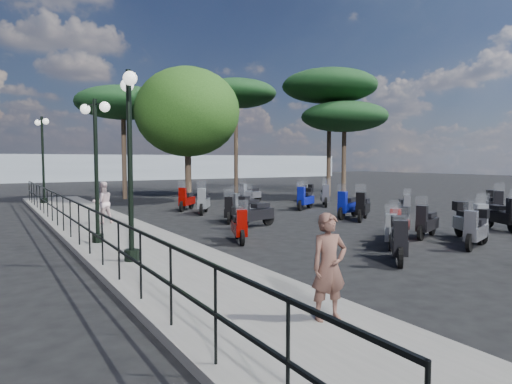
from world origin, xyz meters
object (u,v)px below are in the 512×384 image
scooter_16 (305,199)px  scooter_28 (307,193)px  scooter_12 (426,223)px  scooter_21 (305,199)px  scooter_26 (495,205)px  scooter_3 (245,209)px  pine_3 (344,117)px  broadleaf_tree (188,112)px  scooter_19 (470,222)px  scooter_13 (476,229)px  scooter_7 (391,232)px  pine_1 (330,86)px  scooter_5 (186,200)px  scooter_15 (348,206)px  scooter_11 (204,202)px  woman (329,267)px  pedestrian_far (103,203)px  lamp_post_0 (130,153)px  scooter_10 (248,203)px  scooter_8 (400,224)px  lamp_post_1 (96,161)px  scooter_27 (325,197)px  scooter_9 (255,213)px  scooter_4 (229,210)px  scooter_22 (250,194)px  scooter_25 (502,216)px  pine_2 (123,103)px  scooter_2 (239,226)px  scooter_1 (399,241)px

scooter_16 → scooter_28: size_ratio=1.14×
scooter_12 → scooter_21: size_ratio=1.07×
scooter_12 → scooter_16: 8.47m
scooter_26 → scooter_3: bearing=21.3°
scooter_3 → pine_3: 13.48m
scooter_3 → broadleaf_tree: broadleaf_tree is taller
scooter_19 → scooter_13: bearing=69.6°
scooter_7 → pine_1: size_ratio=0.15×
scooter_5 → scooter_15: size_ratio=0.83×
scooter_11 → broadleaf_tree: size_ratio=0.21×
woman → scooter_21: (9.30, 12.90, -0.40)m
pedestrian_far → scooter_13: size_ratio=0.90×
lamp_post_0 → scooter_10: bearing=56.7°
scooter_8 → scooter_13: bearing=171.1°
lamp_post_0 → scooter_26: bearing=15.2°
scooter_28 → scooter_16: bearing=104.7°
lamp_post_1 → scooter_7: size_ratio=3.15×
scooter_10 → scooter_27: size_ratio=0.97×
pine_3 → scooter_7: bearing=-127.4°
scooter_9 → pine_1: pine_1 is taller
pedestrian_far → scooter_8: (7.11, -6.97, -0.42)m
scooter_11 → scooter_12: bearing=141.8°
scooter_3 → scooter_4: bearing=76.6°
scooter_19 → scooter_3: bearing=-33.6°
scooter_22 → broadleaf_tree: broadleaf_tree is taller
scooter_25 → pine_2: size_ratio=0.25×
scooter_7 → scooter_25: 5.46m
scooter_9 → scooter_16: (5.02, 3.73, -0.01)m
scooter_3 → scooter_25: (6.24, -6.49, 0.01)m
scooter_22 → scooter_9: bearing=135.8°
lamp_post_0 → scooter_15: size_ratio=2.45×
scooter_5 → scooter_21: bearing=-161.9°
scooter_7 → pine_3: (10.07, 13.20, 4.64)m
scooter_25 → broadleaf_tree: size_ratio=0.23×
scooter_26 → scooter_28: bearing=-30.9°
scooter_2 → scooter_3: bearing=-100.4°
scooter_5 → pine_2: (-0.79, 7.90, 5.31)m
woman → scooter_8: bearing=43.9°
pedestrian_far → scooter_19: pedestrian_far is taller
scooter_13 → scooter_28: (4.46, 13.29, -0.02)m
scooter_21 → scooter_3: bearing=85.7°
scooter_25 → scooter_27: scooter_27 is taller
lamp_post_1 → scooter_19: 10.84m
scooter_11 → scooter_27: bearing=-148.6°
scooter_5 → scooter_19: (4.16, -11.81, 0.05)m
scooter_1 → scooter_28: bearing=-74.4°
scooter_4 → scooter_10: bearing=-109.1°
woman → scooter_15: bearing=55.5°
scooter_25 → woman: bearing=43.2°
scooter_9 → scooter_19: bearing=-156.7°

